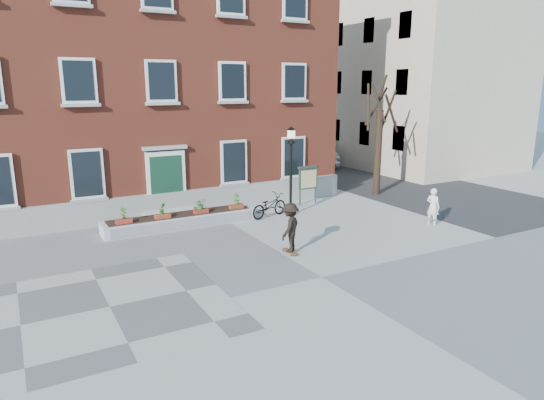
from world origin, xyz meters
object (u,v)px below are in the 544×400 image
bicycle (269,206)px  lamp_post (291,159)px  bystander (433,207)px  skateboarder (290,227)px  parked_car (318,154)px  notice_board (308,179)px

bicycle → lamp_post: lamp_post is taller
lamp_post → bystander: bearing=-43.3°
bystander → skateboarder: (-6.92, -0.13, 0.14)m
parked_car → skateboarder: bearing=-108.0°
parked_car → bystander: parked_car is taller
bicycle → lamp_post: (0.95, -0.23, 2.02)m
skateboarder → lamp_post: bearing=58.7°
skateboarder → bystander: bearing=1.1°
parked_car → bystander: bearing=-87.7°
bystander → skateboarder: bearing=76.6°
bystander → parked_car: bearing=-31.2°
parked_car → lamp_post: 14.13m
parked_car → skateboarder: 18.94m
lamp_post → parked_car: bearing=50.9°
bicycle → bystander: bearing=-145.2°
bicycle → bystander: bystander is taller
notice_board → skateboarder: 7.14m
lamp_post → skateboarder: (-2.57, -4.23, -1.62)m
lamp_post → bicycle: bearing=166.3°
bicycle → parked_car: bearing=-58.5°
bystander → bicycle: bearing=36.3°
bicycle → skateboarder: 4.76m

